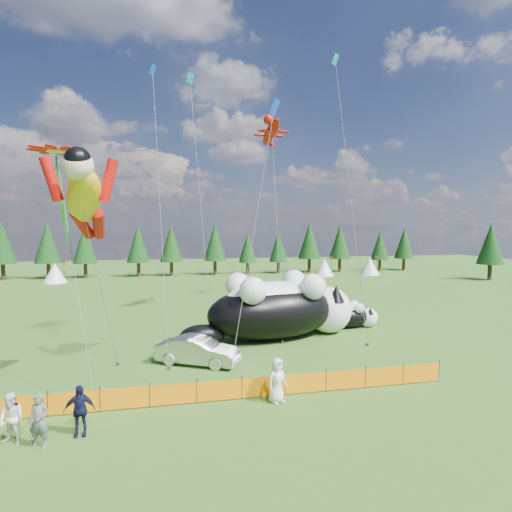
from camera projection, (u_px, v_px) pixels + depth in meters
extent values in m
plane|color=#143A0A|center=(213.00, 377.00, 20.59)|extent=(160.00, 160.00, 0.00)
cylinder|color=#262626|center=(48.00, 404.00, 16.17)|extent=(0.06, 0.06, 1.10)
cylinder|color=#262626|center=(100.00, 399.00, 16.59)|extent=(0.06, 0.06, 1.10)
cylinder|color=#262626|center=(150.00, 395.00, 17.00)|extent=(0.06, 0.06, 1.10)
cylinder|color=#262626|center=(197.00, 391.00, 17.42)|extent=(0.06, 0.06, 1.10)
cylinder|color=#262626|center=(242.00, 387.00, 17.83)|extent=(0.06, 0.06, 1.10)
cylinder|color=#262626|center=(285.00, 384.00, 18.25)|extent=(0.06, 0.06, 1.10)
cylinder|color=#262626|center=(326.00, 380.00, 18.66)|extent=(0.06, 0.06, 1.10)
cylinder|color=#262626|center=(365.00, 377.00, 19.08)|extent=(0.06, 0.06, 1.10)
cylinder|color=#262626|center=(403.00, 374.00, 19.49)|extent=(0.06, 0.06, 1.10)
cylinder|color=#262626|center=(439.00, 371.00, 19.91)|extent=(0.06, 0.06, 1.10)
cube|color=orange|center=(21.00, 407.00, 15.97)|extent=(2.00, 0.04, 0.90)
cube|color=orange|center=(74.00, 403.00, 16.38)|extent=(2.00, 0.04, 0.90)
cube|color=orange|center=(125.00, 398.00, 16.80)|extent=(2.00, 0.04, 0.90)
cube|color=orange|center=(173.00, 394.00, 17.21)|extent=(2.00, 0.04, 0.90)
cube|color=orange|center=(220.00, 390.00, 17.63)|extent=(2.00, 0.04, 0.90)
cube|color=orange|center=(264.00, 387.00, 18.04)|extent=(2.00, 0.04, 0.90)
cube|color=orange|center=(306.00, 383.00, 18.46)|extent=(2.00, 0.04, 0.90)
cube|color=orange|center=(346.00, 380.00, 18.87)|extent=(2.00, 0.04, 0.90)
cube|color=orange|center=(384.00, 376.00, 19.29)|extent=(2.00, 0.04, 0.90)
cube|color=orange|center=(421.00, 373.00, 19.70)|extent=(2.00, 0.04, 0.90)
ellipsoid|color=black|center=(274.00, 312.00, 27.52)|extent=(10.14, 6.10, 3.79)
ellipsoid|color=white|center=(274.00, 298.00, 27.46)|extent=(7.63, 4.43, 2.32)
sphere|color=white|center=(328.00, 310.00, 29.24)|extent=(3.37, 3.37, 3.37)
sphere|color=#FF6391|center=(345.00, 308.00, 29.79)|extent=(0.47, 0.47, 0.47)
ellipsoid|color=black|center=(202.00, 336.00, 25.66)|extent=(3.17, 1.99, 1.48)
cone|color=black|center=(336.00, 294.00, 28.21)|extent=(1.18, 1.18, 1.18)
cone|color=black|center=(321.00, 289.00, 30.08)|extent=(1.18, 1.18, 1.18)
sphere|color=white|center=(294.00, 282.00, 29.55)|extent=(1.77, 1.77, 1.77)
sphere|color=white|center=(313.00, 287.00, 27.03)|extent=(1.77, 1.77, 1.77)
sphere|color=white|center=(238.00, 285.00, 27.85)|extent=(1.77, 1.77, 1.77)
sphere|color=white|center=(253.00, 291.00, 25.33)|extent=(1.77, 1.77, 1.77)
ellipsoid|color=black|center=(344.00, 317.00, 30.69)|extent=(4.31, 2.29, 1.67)
ellipsoid|color=white|center=(344.00, 312.00, 30.66)|extent=(3.25, 1.65, 1.02)
sphere|color=white|center=(368.00, 317.00, 30.94)|extent=(1.48, 1.48, 1.48)
sphere|color=#FF6391|center=(376.00, 317.00, 31.02)|extent=(0.21, 0.21, 0.21)
ellipsoid|color=black|center=(316.00, 324.00, 30.45)|extent=(1.35, 0.75, 0.65)
cone|color=black|center=(370.00, 311.00, 30.46)|extent=(0.52, 0.52, 0.52)
cone|color=black|center=(366.00, 309.00, 31.34)|extent=(0.52, 0.52, 0.52)
sphere|color=white|center=(354.00, 305.00, 31.36)|extent=(0.78, 0.78, 0.78)
sphere|color=white|center=(360.00, 308.00, 30.17)|extent=(0.78, 0.78, 0.78)
sphere|color=white|center=(330.00, 306.00, 31.11)|extent=(0.78, 0.78, 0.78)
sphere|color=white|center=(335.00, 309.00, 29.92)|extent=(0.78, 0.78, 0.78)
imported|color=silver|center=(198.00, 351.00, 22.45)|extent=(4.92, 3.62, 1.55)
imported|color=#5D5E62|center=(39.00, 421.00, 13.89)|extent=(0.76, 0.57, 1.90)
imported|color=white|center=(11.00, 419.00, 14.09)|extent=(1.03, 0.84, 1.85)
imported|color=black|center=(79.00, 410.00, 14.70)|extent=(1.13, 0.60, 1.90)
imported|color=white|center=(277.00, 380.00, 17.52)|extent=(1.14, 0.97, 1.97)
cylinder|color=#595959|center=(103.00, 290.00, 19.96)|extent=(0.03, 0.03, 9.70)
cube|color=#262626|center=(118.00, 364.00, 22.26)|extent=(0.15, 0.15, 0.16)
cylinder|color=#595959|center=(276.00, 223.00, 30.56)|extent=(0.03, 0.03, 18.31)
cube|color=#262626|center=(282.00, 342.00, 26.53)|extent=(0.15, 0.15, 0.16)
cylinder|color=#595959|center=(73.00, 263.00, 19.13)|extent=(0.03, 0.03, 13.62)
cube|color=#262626|center=(95.00, 409.00, 16.73)|extent=(0.15, 0.15, 0.16)
cube|color=#1A8117|center=(58.00, 200.00, 21.72)|extent=(0.21, 0.21, 4.73)
cylinder|color=#595959|center=(160.00, 204.00, 23.93)|extent=(0.03, 0.03, 19.00)
cube|color=#262626|center=(169.00, 368.00, 21.60)|extent=(0.15, 0.15, 0.16)
cylinder|color=#595959|center=(350.00, 194.00, 27.33)|extent=(0.03, 0.03, 20.09)
cube|color=#262626|center=(367.00, 344.00, 26.04)|extent=(0.15, 0.15, 0.16)
cylinder|color=#595959|center=(252.00, 241.00, 19.86)|extent=(0.03, 0.03, 14.16)
cube|color=#262626|center=(228.00, 386.00, 19.13)|extent=(0.15, 0.15, 0.16)
cylinder|color=#595959|center=(200.00, 198.00, 28.41)|extent=(0.03, 0.03, 20.65)
cube|color=#262626|center=(213.00, 346.00, 25.57)|extent=(0.15, 0.15, 0.16)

